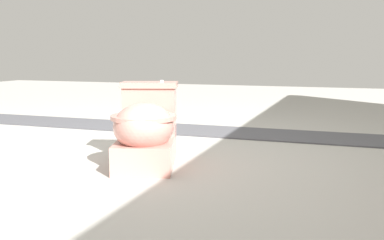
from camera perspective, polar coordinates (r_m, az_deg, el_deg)
ground_plane at (r=2.96m, az=-4.75°, el=-5.06°), size 14.00×14.00×0.00m
gravel_strip at (r=3.89m, az=8.95°, el=-1.78°), size 0.56×8.00×0.01m
toilet at (r=2.78m, az=-5.86°, el=-1.33°), size 0.71×0.55×0.52m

